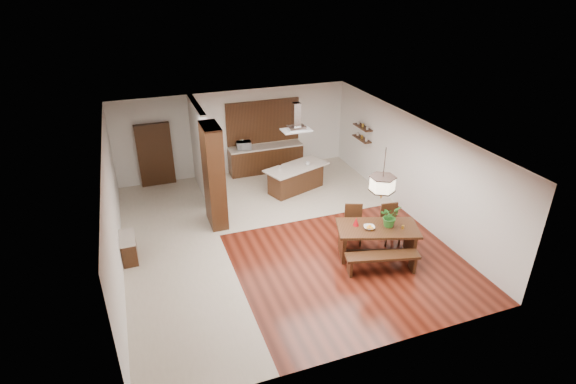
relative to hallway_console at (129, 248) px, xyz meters
name	(u,v)px	position (x,y,z in m)	size (l,w,h in m)	color
room_shell	(277,165)	(3.81, -0.20, 1.75)	(9.00, 9.04, 2.92)	#3E130B
tile_hallway	(175,254)	(1.06, -0.20, -0.31)	(2.50, 9.00, 0.01)	beige
tile_kitchen	(289,189)	(5.06, 2.30, -0.31)	(5.50, 4.00, 0.01)	beige
soffit_band	(276,134)	(3.81, -0.20, 2.57)	(8.00, 9.00, 0.02)	#38170E
partition_pier	(214,176)	(2.41, 1.00, 1.14)	(0.45, 1.00, 2.90)	black
partition_stub	(200,150)	(2.41, 3.10, 1.14)	(0.18, 2.40, 2.90)	silver
hallway_console	(129,248)	(0.00, 0.00, 0.00)	(0.37, 0.88, 0.63)	black
hallway_doorway	(155,155)	(1.11, 4.20, 0.74)	(1.10, 0.20, 2.10)	black
rear_counter	(266,158)	(4.81, 4.00, 0.16)	(2.60, 0.62, 0.95)	black
kitchen_window	(263,122)	(4.81, 4.26, 1.44)	(2.60, 0.08, 1.50)	brown
shelf_lower	(362,139)	(7.68, 2.40, 1.08)	(0.26, 0.90, 0.04)	black
shelf_upper	(363,127)	(7.68, 2.40, 1.49)	(0.26, 0.90, 0.04)	black
dining_table	(377,235)	(5.82, -1.95, 0.29)	(2.18, 1.57, 0.82)	black
dining_bench	(382,263)	(5.59, -2.62, -0.07)	(1.75, 0.38, 0.49)	black
dining_chair_left	(353,225)	(5.55, -1.22, 0.20)	(0.46, 0.46, 1.04)	black
dining_chair_right	(391,225)	(6.48, -1.54, 0.21)	(0.46, 0.46, 1.05)	black
pendant_lantern	(383,174)	(5.82, -1.95, 1.93)	(0.64, 0.64, 1.31)	#FDECC1
foliage_plant	(390,216)	(6.10, -1.98, 0.77)	(0.48, 0.42, 0.53)	#2A6923
fruit_bowl	(369,227)	(5.58, -1.94, 0.54)	(0.27, 0.27, 0.07)	beige
napkin_cone	(356,221)	(5.35, -1.70, 0.62)	(0.14, 0.14, 0.23)	#9D0B10
gold_ornament	(403,227)	(6.34, -2.23, 0.55)	(0.06, 0.06, 0.09)	gold
kitchen_island	(296,178)	(5.25, 2.19, 0.12)	(2.26, 1.55, 0.86)	black
range_hood	(296,117)	(5.25, 2.19, 2.15)	(0.90, 0.55, 0.87)	silver
island_cup	(308,164)	(5.63, 2.12, 0.60)	(0.14, 0.14, 0.11)	silver
microwave	(244,145)	(4.02, 3.97, 0.77)	(0.48, 0.32, 0.26)	silver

